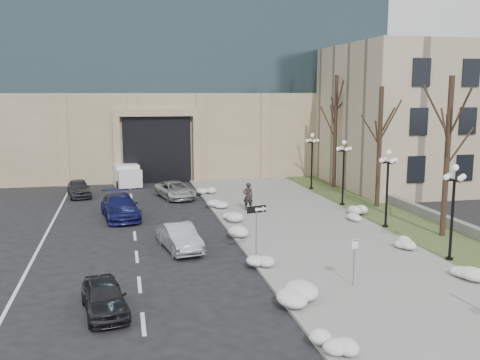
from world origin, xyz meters
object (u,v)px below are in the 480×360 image
Objects in this scene: car_e at (79,188)px; box_truck at (124,174)px; pedestrian at (248,196)px; car_b at (179,237)px; car_d at (175,190)px; lamppost_d at (312,154)px; one_way_sign at (260,216)px; car_c at (120,207)px; lamppost_b at (388,178)px; keep_sign at (354,253)px; lamppost_c at (344,164)px; car_a at (104,297)px; lamppost_a at (453,199)px.

box_truck is (3.53, 5.22, 0.22)m from car_e.
car_b is at bearing 56.59° from pedestrian.
lamppost_d is at bearing -8.69° from car_d.
one_way_sign is (9.74, -18.85, 1.63)m from car_e.
box_truck is at bearing 80.73° from car_c.
car_c is 16.92m from lamppost_b.
pedestrian is 15.04m from keep_sign.
lamppost_c reaches higher than box_truck.
car_b is 15.24m from lamppost_c.
lamppost_b is (9.03, 4.62, 0.77)m from one_way_sign.
keep_sign is (5.40, -20.79, 0.90)m from car_d.
keep_sign is (10.09, 0.40, 0.91)m from car_a.
lamppost_b is (15.24, -19.44, 2.17)m from box_truck.
car_e is 6.30m from box_truck.
pedestrian is at bearing 44.72° from car_b.
pedestrian is at bearing -135.94° from lamppost_d.
keep_sign is 0.44× the size of lamppost_b.
one_way_sign is at bearing -129.07° from lamppost_c.
car_d reaches higher than car_a.
car_b is 8.45m from car_c.
car_c is at bearing 140.99° from lamppost_a.
pedestrian is 0.91× the size of keep_sign.
keep_sign is at bearing -111.58° from lamppost_c.
car_c is at bearing -156.24° from lamppost_d.
lamppost_d reaches higher than car_c.
lamppost_d is at bearing 90.00° from lamppost_c.
car_d is at bearing -73.18° from box_truck.
lamppost_b reaches higher than car_a.
lamppost_d is (12.59, 14.76, 2.38)m from car_b.
car_b is 0.80× the size of car_c.
car_a is at bearing -125.92° from car_b.
lamppost_a is 19.50m from lamppost_d.
car_c reaches higher than car_e.
car_c is at bearing 79.08° from car_a.
one_way_sign is 1.33× the size of keep_sign.
keep_sign reaches higher than car_e.
keep_sign is at bearing 95.28° from pedestrian.
lamppost_a is 1.00× the size of lamppost_c.
lamppost_b is (7.05, -6.17, 2.00)m from pedestrian.
lamppost_a is at bearing -24.84° from one_way_sign.
lamppost_b is 13.00m from lamppost_d.
one_way_sign is 0.59× the size of lamppost_d.
box_truck is at bearing 139.65° from lamppost_c.
car_a is at bearing -135.78° from lamppost_c.
one_way_sign is at bearing -72.74° from car_e.
lamppost_b reaches higher than car_d.
lamppost_c reaches higher than keep_sign.
pedestrian reaches higher than car_a.
lamppost_a reaches higher than car_b.
lamppost_c is (12.59, 8.26, 2.38)m from car_b.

